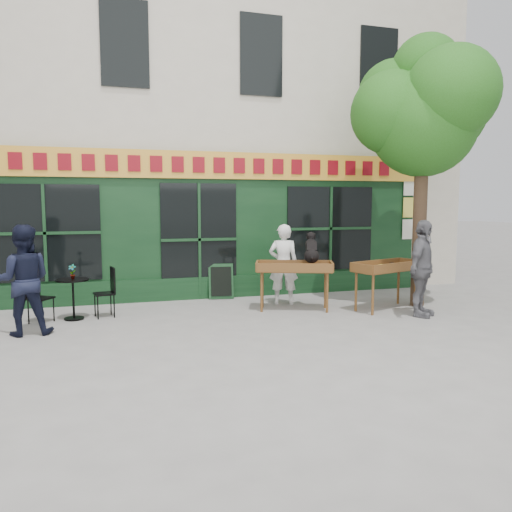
{
  "coord_description": "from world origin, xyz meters",
  "views": [
    {
      "loc": [
        -1.95,
        -8.72,
        2.18
      ],
      "look_at": [
        0.79,
        0.5,
        1.14
      ],
      "focal_mm": 35.0,
      "sensor_mm": 36.0,
      "label": 1
    }
  ],
  "objects_px": {
    "dog": "(311,247)",
    "man_right": "(422,268)",
    "man_left": "(23,280)",
    "book_cart_right": "(387,269)",
    "woman": "(283,264)",
    "book_cart_center": "(294,270)",
    "bistro_table": "(73,291)"
  },
  "relations": [
    {
      "from": "man_left",
      "to": "book_cart_center",
      "type": "bearing_deg",
      "value": -175.24
    },
    {
      "from": "book_cart_right",
      "to": "woman",
      "type": "bearing_deg",
      "value": 129.79
    },
    {
      "from": "woman",
      "to": "man_left",
      "type": "distance_m",
      "value": 5.07
    },
    {
      "from": "bistro_table",
      "to": "book_cart_right",
      "type": "bearing_deg",
      "value": -8.07
    },
    {
      "from": "woman",
      "to": "man_right",
      "type": "relative_size",
      "value": 0.93
    },
    {
      "from": "man_left",
      "to": "woman",
      "type": "bearing_deg",
      "value": -167.92
    },
    {
      "from": "dog",
      "to": "bistro_table",
      "type": "bearing_deg",
      "value": -165.94
    },
    {
      "from": "man_right",
      "to": "bistro_table",
      "type": "distance_m",
      "value": 6.58
    },
    {
      "from": "book_cart_center",
      "to": "book_cart_right",
      "type": "distance_m",
      "value": 1.89
    },
    {
      "from": "man_right",
      "to": "bistro_table",
      "type": "bearing_deg",
      "value": 127.11
    },
    {
      "from": "man_right",
      "to": "man_left",
      "type": "relative_size",
      "value": 1.02
    },
    {
      "from": "book_cart_right",
      "to": "bistro_table",
      "type": "relative_size",
      "value": 2.13
    },
    {
      "from": "dog",
      "to": "woman",
      "type": "xyz_separation_m",
      "value": [
        -0.35,
        0.7,
        -0.43
      ]
    },
    {
      "from": "dog",
      "to": "man_right",
      "type": "distance_m",
      "value": 2.16
    },
    {
      "from": "dog",
      "to": "book_cart_right",
      "type": "bearing_deg",
      "value": 3.6
    },
    {
      "from": "woman",
      "to": "man_right",
      "type": "xyz_separation_m",
      "value": [
        2.13,
        -1.87,
        0.07
      ]
    },
    {
      "from": "man_right",
      "to": "man_left",
      "type": "xyz_separation_m",
      "value": [
        -7.07,
        0.71,
        -0.01
      ]
    },
    {
      "from": "dog",
      "to": "book_cart_right",
      "type": "distance_m",
      "value": 1.61
    },
    {
      "from": "man_right",
      "to": "bistro_table",
      "type": "relative_size",
      "value": 2.44
    },
    {
      "from": "man_right",
      "to": "book_cart_right",
      "type": "bearing_deg",
      "value": 73.1
    },
    {
      "from": "dog",
      "to": "man_left",
      "type": "height_order",
      "value": "man_left"
    },
    {
      "from": "book_cart_center",
      "to": "woman",
      "type": "distance_m",
      "value": 0.65
    },
    {
      "from": "bistro_table",
      "to": "man_left",
      "type": "relative_size",
      "value": 0.42
    },
    {
      "from": "book_cart_center",
      "to": "dog",
      "type": "distance_m",
      "value": 0.59
    },
    {
      "from": "dog",
      "to": "book_cart_center",
      "type": "bearing_deg",
      "value": -168.62
    },
    {
      "from": "dog",
      "to": "woman",
      "type": "bearing_deg",
      "value": 136.08
    },
    {
      "from": "book_cart_center",
      "to": "bistro_table",
      "type": "bearing_deg",
      "value": -165.72
    },
    {
      "from": "dog",
      "to": "man_left",
      "type": "xyz_separation_m",
      "value": [
        -5.29,
        -0.46,
        -0.38
      ]
    },
    {
      "from": "book_cart_center",
      "to": "man_right",
      "type": "relative_size",
      "value": 0.88
    },
    {
      "from": "book_cart_right",
      "to": "man_right",
      "type": "relative_size",
      "value": 0.87
    },
    {
      "from": "man_right",
      "to": "bistro_table",
      "type": "height_order",
      "value": "man_right"
    },
    {
      "from": "book_cart_center",
      "to": "man_left",
      "type": "bearing_deg",
      "value": -154.57
    }
  ]
}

